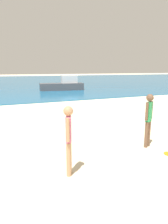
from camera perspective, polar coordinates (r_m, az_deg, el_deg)
name	(u,v)px	position (r m, az deg, el deg)	size (l,w,h in m)	color
water	(11,81)	(44.75, -20.22, 8.31)	(160.00, 60.00, 0.06)	#1E6B9E
person_standing	(149,117)	(6.57, 17.97, -1.48)	(0.37, 0.23, 1.70)	brown
person_distant	(69,137)	(4.60, -4.40, -7.08)	(0.22, 0.35, 1.65)	tan
boat_near	(63,85)	(23.57, -5.94, 7.69)	(5.13, 2.22, 1.69)	#4C4C51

